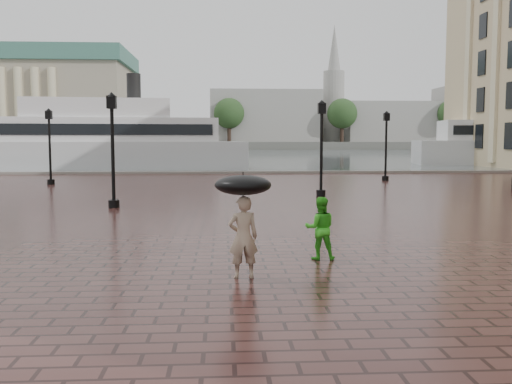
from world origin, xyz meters
TOP-DOWN VIEW (x-y plane):
  - ground at (0.00, 0.00)m, footprint 300.00×300.00m
  - harbour_water at (0.00, 92.00)m, footprint 240.00×240.00m
  - quay_edge at (0.00, 32.00)m, footprint 80.00×0.60m
  - far_shore at (0.00, 160.00)m, footprint 300.00×60.00m
  - museum at (-55.00, 144.61)m, footprint 57.00×32.50m
  - distant_skyline at (48.14, 150.00)m, footprint 102.50×22.00m
  - far_trees at (0.00, 138.00)m, footprint 188.00×8.00m
  - street_lamps at (-1.50, 17.50)m, footprint 21.44×14.44m
  - adult_pedestrian at (-1.27, -1.84)m, footprint 0.63×0.46m
  - child_pedestrian at (0.52, -0.21)m, footprint 0.72×0.57m
  - ferry_near at (-12.65, 38.77)m, footprint 26.50×9.09m
  - umbrella at (-1.27, -1.84)m, footprint 1.10×1.10m

SIDE VIEW (x-z plane):
  - ground at x=0.00m, z-range 0.00..0.00m
  - harbour_water at x=0.00m, z-range 0.00..0.00m
  - quay_edge at x=0.00m, z-range -0.15..0.15m
  - child_pedestrian at x=0.52m, z-range 0.00..1.42m
  - adult_pedestrian at x=-1.27m, z-range 0.00..1.62m
  - far_shore at x=0.00m, z-range 0.00..2.00m
  - umbrella at x=-1.27m, z-range 1.27..2.39m
  - street_lamps at x=-1.50m, z-range 0.13..4.53m
  - ferry_near at x=-12.65m, z-range -1.70..6.82m
  - far_trees at x=0.00m, z-range 2.67..16.17m
  - distant_skyline at x=48.14m, z-range -7.05..25.95m
  - museum at x=-55.00m, z-range 0.91..26.91m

